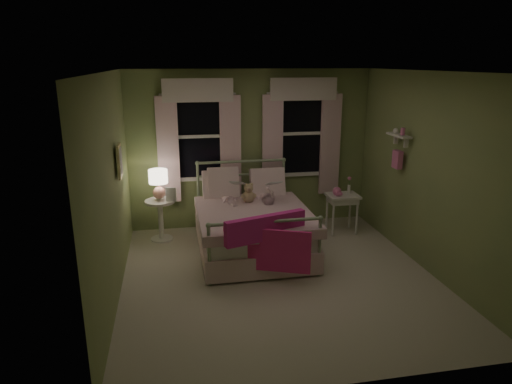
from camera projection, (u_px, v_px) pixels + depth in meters
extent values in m
plane|color=beige|center=(279.00, 277.00, 5.95)|extent=(4.20, 4.20, 0.00)
plane|color=white|center=(282.00, 72.00, 5.23)|extent=(4.20, 4.20, 0.00)
plane|color=#8D9B5D|center=(251.00, 150.00, 7.57)|extent=(4.00, 0.00, 4.00)
plane|color=#8D9B5D|center=(344.00, 247.00, 3.60)|extent=(4.00, 0.00, 4.00)
plane|color=#8D9B5D|center=(111.00, 189.00, 5.23)|extent=(0.00, 4.20, 4.20)
plane|color=#8D9B5D|center=(430.00, 174.00, 5.94)|extent=(0.00, 4.20, 4.20)
cube|color=white|center=(252.00, 224.00, 6.67)|extent=(1.44, 1.94, 0.26)
cube|color=white|center=(252.00, 239.00, 6.73)|extent=(1.54, 2.02, 0.30)
cube|color=silver|center=(254.00, 216.00, 6.48)|extent=(1.58, 1.75, 0.14)
cylinder|color=#9EB793|center=(205.00, 235.00, 6.58)|extent=(0.04, 1.90, 0.04)
cylinder|color=#9EB793|center=(297.00, 229.00, 6.82)|extent=(0.04, 1.90, 0.04)
cylinder|color=#9EB793|center=(198.00, 198.00, 7.41)|extent=(0.04, 0.04, 1.15)
cylinder|color=#9EB793|center=(283.00, 193.00, 7.67)|extent=(0.04, 0.04, 1.15)
sphere|color=#9EB793|center=(197.00, 163.00, 7.25)|extent=(0.07, 0.07, 0.07)
sphere|color=#9EB793|center=(284.00, 160.00, 7.51)|extent=(0.07, 0.07, 0.07)
cylinder|color=#9EB793|center=(241.00, 161.00, 7.38)|extent=(1.42, 0.04, 0.04)
cylinder|color=#9EB793|center=(241.00, 175.00, 7.44)|extent=(1.38, 0.03, 0.03)
cylinder|color=#9EB793|center=(209.00, 256.00, 5.63)|extent=(0.04, 0.04, 0.80)
cylinder|color=#9EB793|center=(319.00, 247.00, 5.88)|extent=(0.04, 0.04, 0.80)
sphere|color=#9EB793|center=(208.00, 225.00, 5.52)|extent=(0.07, 0.07, 0.07)
sphere|color=#9EB793|center=(321.00, 218.00, 5.77)|extent=(0.07, 0.07, 0.07)
cylinder|color=#9EB793|center=(266.00, 222.00, 5.65)|extent=(1.42, 0.04, 0.04)
cube|color=white|center=(220.00, 188.00, 7.15)|extent=(0.55, 0.32, 0.57)
cube|color=white|center=(267.00, 185.00, 7.29)|extent=(0.55, 0.32, 0.57)
cube|color=white|center=(223.00, 183.00, 7.14)|extent=(0.48, 0.30, 0.51)
cube|color=#CF2889|center=(266.00, 228.00, 5.67)|extent=(1.08, 0.43, 0.32)
cube|color=#E42C7F|center=(267.00, 250.00, 5.68)|extent=(1.04, 0.44, 0.55)
imported|color=#F7D1DD|center=(228.00, 184.00, 6.90)|extent=(0.28, 0.20, 0.71)
imported|color=#F7D1DD|center=(265.00, 181.00, 7.00)|extent=(0.39, 0.31, 0.76)
imported|color=beige|center=(231.00, 186.00, 6.66)|extent=(0.23, 0.18, 0.26)
imported|color=beige|center=(268.00, 187.00, 6.77)|extent=(0.21, 0.13, 0.26)
sphere|color=tan|center=(248.00, 197.00, 6.86)|extent=(0.19, 0.19, 0.19)
sphere|color=tan|center=(249.00, 188.00, 6.80)|extent=(0.14, 0.14, 0.14)
sphere|color=tan|center=(246.00, 185.00, 6.78)|extent=(0.05, 0.05, 0.05)
sphere|color=tan|center=(252.00, 184.00, 6.79)|extent=(0.05, 0.05, 0.05)
sphere|color=tan|center=(243.00, 196.00, 6.81)|extent=(0.07, 0.07, 0.07)
sphere|color=tan|center=(254.00, 196.00, 6.84)|extent=(0.07, 0.07, 0.07)
sphere|color=#8C6B51|center=(249.00, 189.00, 6.75)|extent=(0.05, 0.05, 0.05)
cylinder|color=white|center=(160.00, 202.00, 7.03)|extent=(0.46, 0.46, 0.04)
cylinder|color=white|center=(161.00, 220.00, 7.12)|extent=(0.08, 0.08, 0.60)
cylinder|color=white|center=(162.00, 239.00, 7.20)|extent=(0.34, 0.34, 0.03)
sphere|color=#DA9381|center=(159.00, 193.00, 6.99)|extent=(0.19, 0.19, 0.19)
cylinder|color=pink|center=(159.00, 185.00, 6.96)|extent=(0.03, 0.03, 0.11)
cylinder|color=#FFEAC6|center=(158.00, 176.00, 6.92)|extent=(0.29, 0.29, 0.21)
imported|color=beige|center=(166.00, 201.00, 6.96)|extent=(0.22, 0.26, 0.02)
cube|color=white|center=(343.00, 196.00, 7.33)|extent=(0.50, 0.40, 0.04)
cube|color=white|center=(342.00, 200.00, 7.35)|extent=(0.44, 0.34, 0.08)
cylinder|color=white|center=(333.00, 218.00, 7.24)|extent=(0.04, 0.04, 0.60)
cylinder|color=white|center=(357.00, 217.00, 7.31)|extent=(0.04, 0.04, 0.60)
cylinder|color=white|center=(327.00, 212.00, 7.52)|extent=(0.04, 0.04, 0.60)
cylinder|color=white|center=(350.00, 211.00, 7.60)|extent=(0.04, 0.04, 0.60)
sphere|color=pink|center=(337.00, 191.00, 7.29)|extent=(0.14, 0.14, 0.14)
cube|color=pink|center=(339.00, 194.00, 7.21)|extent=(0.10, 0.05, 0.04)
cylinder|color=white|center=(349.00, 189.00, 7.37)|extent=(0.05, 0.05, 0.14)
cylinder|color=#4C7F3F|center=(349.00, 183.00, 7.34)|extent=(0.01, 0.01, 0.12)
sphere|color=pink|center=(350.00, 178.00, 7.32)|extent=(0.06, 0.06, 0.06)
cube|color=black|center=(199.00, 136.00, 7.33)|extent=(0.76, 0.02, 1.35)
cube|color=white|center=(198.00, 92.00, 7.12)|extent=(0.84, 0.05, 0.06)
cube|color=white|center=(201.00, 179.00, 7.51)|extent=(0.84, 0.05, 0.06)
cube|color=white|center=(174.00, 137.00, 7.24)|extent=(0.06, 0.05, 1.40)
cube|color=white|center=(224.00, 136.00, 7.39)|extent=(0.06, 0.05, 1.40)
cube|color=white|center=(199.00, 136.00, 7.31)|extent=(0.76, 0.04, 0.05)
cube|color=white|center=(168.00, 150.00, 7.24)|extent=(0.34, 0.06, 1.70)
cube|color=white|center=(231.00, 148.00, 7.42)|extent=(0.34, 0.06, 1.70)
cube|color=white|center=(198.00, 90.00, 7.05)|extent=(1.10, 0.08, 0.36)
cylinder|color=white|center=(198.00, 94.00, 7.10)|extent=(1.20, 0.03, 0.03)
cube|color=black|center=(301.00, 133.00, 7.64)|extent=(0.76, 0.02, 1.35)
cube|color=white|center=(302.00, 91.00, 7.42)|extent=(0.84, 0.05, 0.06)
cube|color=white|center=(300.00, 174.00, 7.81)|extent=(0.84, 0.05, 0.06)
cube|color=white|center=(278.00, 134.00, 7.55)|extent=(0.06, 0.05, 1.40)
cube|color=white|center=(324.00, 133.00, 7.69)|extent=(0.06, 0.05, 1.40)
cube|color=white|center=(301.00, 133.00, 7.62)|extent=(0.76, 0.04, 0.05)
cube|color=silver|center=(272.00, 147.00, 7.54)|extent=(0.34, 0.06, 1.70)
cube|color=silver|center=(330.00, 145.00, 7.72)|extent=(0.34, 0.06, 1.70)
cube|color=white|center=(304.00, 89.00, 7.35)|extent=(1.10, 0.08, 0.36)
cylinder|color=white|center=(303.00, 93.00, 7.41)|extent=(1.20, 0.03, 0.03)
cube|color=white|center=(399.00, 135.00, 6.47)|extent=(0.15, 0.50, 0.03)
cube|color=white|center=(406.00, 143.00, 6.36)|extent=(0.06, 0.03, 0.14)
cube|color=white|center=(396.00, 139.00, 6.64)|extent=(0.06, 0.03, 0.14)
cylinder|color=pink|center=(403.00, 131.00, 6.36)|extent=(0.06, 0.06, 0.10)
sphere|color=white|center=(396.00, 131.00, 6.55)|extent=(0.08, 0.08, 0.08)
cube|color=pink|center=(397.00, 159.00, 6.57)|extent=(0.08, 0.18, 0.26)
cube|color=beige|center=(120.00, 161.00, 5.75)|extent=(0.03, 0.32, 0.42)
cube|color=silver|center=(121.00, 161.00, 5.75)|extent=(0.01, 0.25, 0.34)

